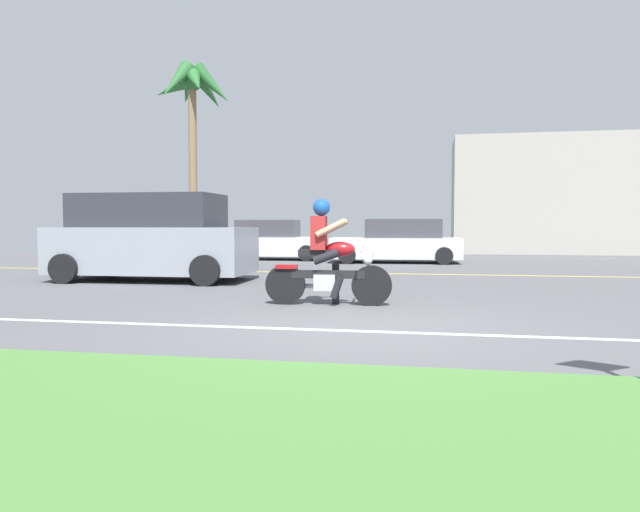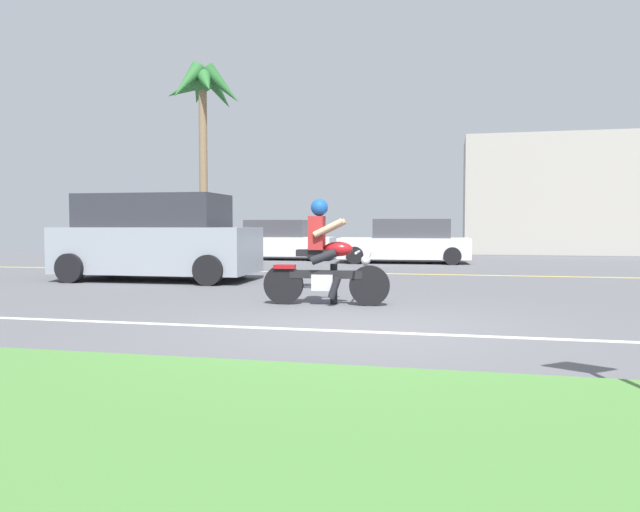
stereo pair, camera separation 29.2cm
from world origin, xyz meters
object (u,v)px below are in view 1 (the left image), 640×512
at_px(suv_nearby, 151,239).
at_px(parked_car_2, 398,242).
at_px(motorcyclist, 327,260).
at_px(parked_car_1, 272,241).
at_px(parked_car_0, 130,239).
at_px(palm_tree_0, 192,95).
at_px(motorcyclist_distant, 94,249).

distance_m(suv_nearby, parked_car_2, 9.08).
xyz_separation_m(motorcyclist, parked_car_1, (-4.11, 11.78, -0.02)).
height_order(suv_nearby, parked_car_0, suv_nearby).
bearing_deg(motorcyclist, suv_nearby, 144.36).
height_order(palm_tree_0, motorcyclist_distant, palm_tree_0).
relative_size(suv_nearby, motorcyclist_distant, 3.42).
height_order(parked_car_0, motorcyclist_distant, parked_car_0).
bearing_deg(parked_car_2, parked_car_0, -179.98).
xyz_separation_m(suv_nearby, parked_car_0, (-4.62, 7.53, -0.18)).
bearing_deg(parked_car_0, parked_car_2, 0.02).
relative_size(parked_car_0, palm_tree_0, 0.53).
bearing_deg(motorcyclist, parked_car_0, 130.40).
bearing_deg(parked_car_0, motorcyclist, -49.60).
xyz_separation_m(parked_car_0, motorcyclist_distant, (1.51, -4.79, -0.18)).
relative_size(parked_car_1, parked_car_2, 0.86).
xyz_separation_m(parked_car_1, parked_car_2, (4.58, -0.95, 0.01)).
height_order(motorcyclist, motorcyclist_distant, motorcyclist).
height_order(parked_car_0, palm_tree_0, palm_tree_0).
height_order(suv_nearby, motorcyclist_distant, suv_nearby).
relative_size(parked_car_0, motorcyclist_distant, 3.10).
xyz_separation_m(motorcyclist, suv_nearby, (-4.59, 3.29, 0.24)).
xyz_separation_m(parked_car_0, parked_car_2, (9.69, 0.00, -0.07)).
xyz_separation_m(parked_car_2, motorcyclist_distant, (-8.17, -4.79, -0.11)).
relative_size(motorcyclist, parked_car_1, 0.53).
height_order(motorcyclist, parked_car_0, motorcyclist).
bearing_deg(parked_car_2, palm_tree_0, 158.89).
xyz_separation_m(palm_tree_0, motorcyclist_distant, (0.43, -8.11, -6.01)).
distance_m(parked_car_0, motorcyclist_distant, 5.03).
bearing_deg(parked_car_1, parked_car_0, -169.42).
bearing_deg(parked_car_1, motorcyclist, -70.76).
relative_size(motorcyclist, palm_tree_0, 0.25).
xyz_separation_m(suv_nearby, parked_car_1, (0.48, 8.48, -0.27)).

